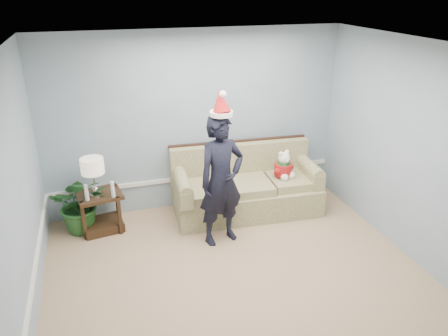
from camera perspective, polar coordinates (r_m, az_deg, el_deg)
name	(u,v)px	position (r m, az deg, el deg)	size (l,w,h in m)	color
room_shell	(255,193)	(4.34, 4.04, -3.33)	(4.54, 5.04, 2.74)	tan
wainscot_trim	(130,230)	(5.58, -12.15, -7.93)	(4.49, 4.99, 0.06)	white
sofa	(245,188)	(6.70, 2.82, -2.67)	(2.23, 1.06, 1.02)	brown
side_table	(102,216)	(6.46, -15.68, -6.01)	(0.67, 0.59, 0.58)	#321D12
table_lamp	(92,168)	(6.08, -16.81, 0.05)	(0.31, 0.31, 0.55)	silver
candle_pair	(100,192)	(6.11, -15.92, -2.97)	(0.40, 0.06, 0.23)	silver
houseplant	(81,203)	(6.45, -18.22, -4.38)	(0.77, 0.66, 0.85)	#1F5021
man	(221,181)	(5.69, -0.35, -1.68)	(0.65, 0.43, 1.78)	black
santa_hat	(221,104)	(5.36, -0.43, 8.37)	(0.32, 0.35, 0.34)	white
teddy_bear	(283,168)	(6.65, 7.76, 0.03)	(0.34, 0.34, 0.44)	white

